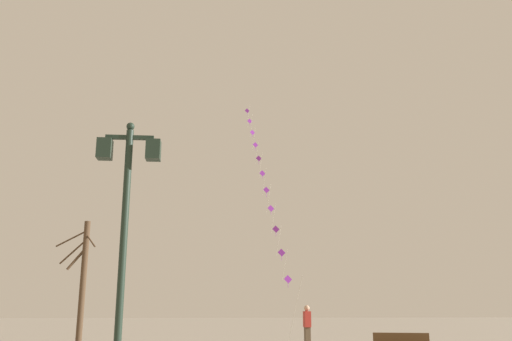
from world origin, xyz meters
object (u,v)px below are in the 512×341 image
(kite_train, at_px, (265,184))
(kite_flyer, at_px, (307,327))
(bare_tree, at_px, (82,284))
(twin_lantern_lamp_post, at_px, (126,202))

(kite_train, distance_m, kite_flyer, 12.93)
(kite_flyer, bearing_deg, kite_train, -0.04)
(kite_train, distance_m, bare_tree, 15.47)
(kite_train, relative_size, bare_tree, 3.76)
(twin_lantern_lamp_post, bearing_deg, bare_tree, 106.61)
(kite_flyer, xyz_separation_m, bare_tree, (-8.32, -1.60, 1.54))
(kite_flyer, height_order, bare_tree, bare_tree)
(kite_train, bearing_deg, bare_tree, -123.26)
(bare_tree, bearing_deg, kite_flyer, 10.90)
(twin_lantern_lamp_post, relative_size, bare_tree, 1.11)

